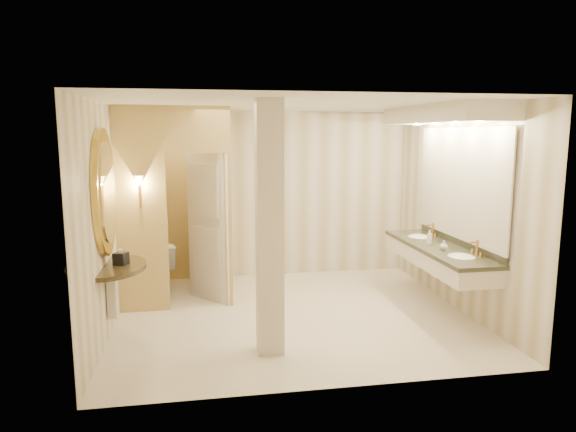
% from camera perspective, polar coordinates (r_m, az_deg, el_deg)
% --- Properties ---
extents(floor, '(4.50, 4.50, 0.00)m').
position_cam_1_polar(floor, '(6.85, 0.59, -10.90)').
color(floor, beige).
rests_on(floor, ground).
extents(ceiling, '(4.50, 4.50, 0.00)m').
position_cam_1_polar(ceiling, '(6.44, 0.63, 12.29)').
color(ceiling, silver).
rests_on(ceiling, wall_back).
extents(wall_back, '(4.50, 0.02, 2.70)m').
position_cam_1_polar(wall_back, '(8.47, -1.82, 2.38)').
color(wall_back, beige).
rests_on(wall_back, floor).
extents(wall_front, '(4.50, 0.02, 2.70)m').
position_cam_1_polar(wall_front, '(4.59, 5.08, -3.44)').
color(wall_front, beige).
rests_on(wall_front, floor).
extents(wall_left, '(0.02, 4.00, 2.70)m').
position_cam_1_polar(wall_left, '(6.50, -19.31, -0.20)').
color(wall_left, beige).
rests_on(wall_left, floor).
extents(wall_right, '(0.02, 4.00, 2.70)m').
position_cam_1_polar(wall_right, '(7.25, 18.38, 0.78)').
color(wall_right, beige).
rests_on(wall_right, floor).
extents(toilet_closet, '(1.50, 1.55, 2.70)m').
position_cam_1_polar(toilet_closet, '(7.35, -9.49, 1.51)').
color(toilet_closet, '#CEBF6B').
rests_on(toilet_closet, floor).
extents(wall_sconce, '(0.14, 0.14, 0.42)m').
position_cam_1_polar(wall_sconce, '(6.83, -16.20, 3.62)').
color(wall_sconce, '#BB803C').
rests_on(wall_sconce, toilet_closet).
extents(vanity, '(0.75, 2.45, 2.09)m').
position_cam_1_polar(vanity, '(7.02, 16.89, 2.87)').
color(vanity, beige).
rests_on(vanity, floor).
extents(console_shelf, '(1.09, 1.09, 2.00)m').
position_cam_1_polar(console_shelf, '(6.09, -19.61, -0.82)').
color(console_shelf, black).
rests_on(console_shelf, floor).
extents(pillar, '(0.28, 0.28, 2.70)m').
position_cam_1_polar(pillar, '(5.40, -2.06, -1.51)').
color(pillar, beige).
rests_on(pillar, floor).
extents(tissue_box, '(0.18, 0.18, 0.14)m').
position_cam_1_polar(tissue_box, '(6.15, -18.07, -4.51)').
color(tissue_box, black).
rests_on(tissue_box, console_shelf).
extents(toilet, '(0.52, 0.81, 0.78)m').
position_cam_1_polar(toilet, '(7.91, -14.02, -5.46)').
color(toilet, white).
rests_on(toilet, floor).
extents(soap_bottle_a, '(0.06, 0.06, 0.12)m').
position_cam_1_polar(soap_bottle_a, '(7.17, 15.37, -2.54)').
color(soap_bottle_a, beige).
rests_on(soap_bottle_a, vanity).
extents(soap_bottle_b, '(0.10, 0.10, 0.12)m').
position_cam_1_polar(soap_bottle_b, '(6.86, 16.93, -3.13)').
color(soap_bottle_b, silver).
rests_on(soap_bottle_b, vanity).
extents(soap_bottle_c, '(0.10, 0.10, 0.19)m').
position_cam_1_polar(soap_bottle_c, '(7.20, 15.44, -2.21)').
color(soap_bottle_c, '#C6B28C').
rests_on(soap_bottle_c, vanity).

